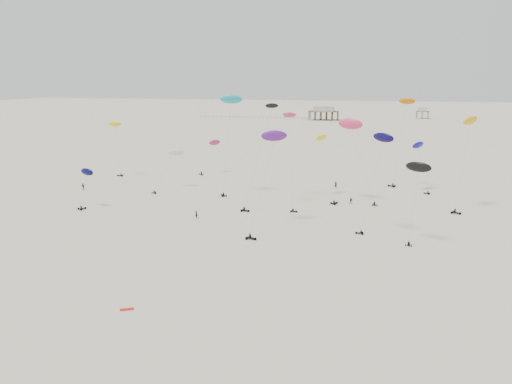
% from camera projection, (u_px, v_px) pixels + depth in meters
% --- Properties ---
extents(ground_plane, '(900.00, 900.00, 0.00)m').
position_uv_depth(ground_plane, '(314.00, 150.00, 210.76)').
color(ground_plane, beige).
extents(pavilion_main, '(21.00, 13.00, 9.80)m').
position_uv_depth(pavilion_main, '(324.00, 114.00, 354.47)').
color(pavilion_main, brown).
rests_on(pavilion_main, ground).
extents(pavilion_small, '(9.00, 7.00, 8.00)m').
position_uv_depth(pavilion_small, '(422.00, 114.00, 368.06)').
color(pavilion_small, brown).
rests_on(pavilion_small, ground).
extents(pier_fence, '(80.20, 0.20, 1.50)m').
position_uv_depth(pier_fence, '(253.00, 118.00, 366.44)').
color(pier_fence, black).
rests_on(pier_fence, ground).
extents(rig_0, '(5.86, 8.72, 10.97)m').
position_uv_depth(rig_0, '(211.00, 152.00, 158.39)').
color(rig_0, black).
rests_on(rig_0, ground).
extents(rig_1, '(4.25, 5.28, 9.42)m').
position_uv_depth(rig_1, '(86.00, 182.00, 116.50)').
color(rig_1, black).
rests_on(rig_1, ground).
extents(rig_2, '(4.59, 2.80, 17.22)m').
position_uv_depth(rig_2, '(116.00, 135.00, 153.03)').
color(rig_2, black).
rests_on(rig_2, ground).
extents(rig_3, '(6.02, 11.67, 12.76)m').
position_uv_depth(rig_3, '(172.00, 158.00, 136.96)').
color(rig_3, black).
rests_on(rig_3, ground).
extents(rig_4, '(7.63, 12.56, 17.05)m').
position_uv_depth(rig_4, '(325.00, 155.00, 125.26)').
color(rig_4, black).
rests_on(rig_4, ground).
extents(rig_5, '(6.26, 10.46, 21.85)m').
position_uv_depth(rig_5, '(468.00, 137.00, 113.19)').
color(rig_5, black).
rests_on(rig_5, ground).
extents(rig_6, '(6.38, 16.53, 25.01)m').
position_uv_depth(rig_6, '(291.00, 142.00, 121.12)').
color(rig_6, black).
rests_on(rig_6, ground).
extents(rig_7, '(6.06, 8.14, 25.96)m').
position_uv_depth(rig_7, '(230.00, 112.00, 128.15)').
color(rig_7, black).
rests_on(rig_7, ground).
extents(rig_8, '(6.26, 3.76, 24.87)m').
position_uv_depth(rig_8, '(402.00, 127.00, 136.39)').
color(rig_8, black).
rests_on(rig_8, ground).
extents(rig_9, '(7.24, 10.78, 24.61)m').
position_uv_depth(rig_9, '(258.00, 159.00, 115.29)').
color(rig_9, black).
rests_on(rig_9, ground).
extents(rig_10, '(6.79, 5.48, 20.02)m').
position_uv_depth(rig_10, '(380.00, 150.00, 95.77)').
color(rig_10, black).
rests_on(rig_10, ground).
extents(rig_11, '(6.07, 8.02, 13.60)m').
position_uv_depth(rig_11, '(419.00, 151.00, 133.08)').
color(rig_11, black).
rests_on(rig_11, ground).
extents(rig_12, '(6.05, 15.36, 21.06)m').
position_uv_depth(rig_12, '(270.00, 153.00, 100.77)').
color(rig_12, black).
rests_on(rig_12, ground).
extents(rig_13, '(10.84, 7.80, 20.78)m').
position_uv_depth(rig_13, '(353.00, 131.00, 120.86)').
color(rig_13, black).
rests_on(rig_13, ground).
extents(rig_14, '(5.18, 5.38, 15.42)m').
position_uv_depth(rig_14, '(417.00, 177.00, 90.51)').
color(rig_14, black).
rests_on(rig_14, ground).
extents(spectator_0, '(0.88, 0.79, 2.00)m').
position_uv_depth(spectator_0, '(197.00, 218.00, 109.08)').
color(spectator_0, black).
rests_on(spectator_0, ground).
extents(spectator_1, '(0.96, 0.60, 1.89)m').
position_uv_depth(spectator_1, '(351.00, 204.00, 121.24)').
color(spectator_1, black).
rests_on(spectator_1, ground).
extents(spectator_2, '(1.30, 0.70, 2.20)m').
position_uv_depth(spectator_2, '(83.00, 190.00, 136.27)').
color(spectator_2, black).
rests_on(spectator_2, ground).
extents(spectator_3, '(0.98, 0.84, 2.27)m').
position_uv_depth(spectator_3, '(336.00, 188.00, 138.59)').
color(spectator_3, black).
rests_on(spectator_3, ground).
extents(grounded_kite_b, '(1.92, 1.42, 0.07)m').
position_uv_depth(grounded_kite_b, '(127.00, 310.00, 66.26)').
color(grounded_kite_b, red).
rests_on(grounded_kite_b, ground).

